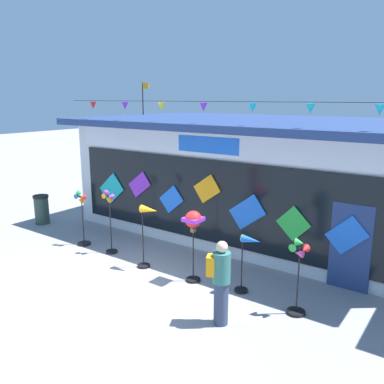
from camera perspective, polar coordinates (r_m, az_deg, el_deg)
ground_plane at (r=9.83m, az=-11.03°, el=-12.73°), size 80.00×80.00×0.00m
kite_shop_building at (r=13.51m, az=9.21°, el=2.60°), size 10.98×6.65×4.82m
wind_spinner_far_left at (r=12.23m, az=-15.27°, el=-3.12°), size 0.38×0.38×1.65m
wind_spinner_left at (r=11.36m, az=-11.57°, el=-3.24°), size 0.34×0.32×1.81m
wind_spinner_center_left at (r=10.16m, az=-6.32°, el=-4.64°), size 0.64×0.32×1.66m
wind_spinner_center_right at (r=9.34m, az=0.18°, el=-4.66°), size 0.40×0.40×1.73m
wind_spinner_right at (r=9.01m, az=7.84°, el=-8.87°), size 0.58×0.30×1.35m
wind_spinner_far_right at (r=8.35m, az=14.74°, el=-10.64°), size 0.37×0.37×1.60m
person_mid_plaza at (r=7.82m, az=4.02°, el=-12.38°), size 0.48×0.41×1.68m
trash_bin at (r=14.87m, az=-20.43°, el=-2.29°), size 0.52×0.52×1.00m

